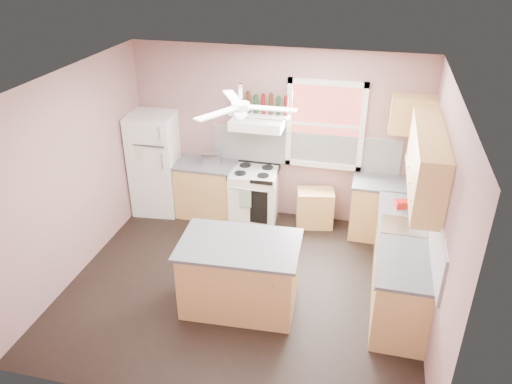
% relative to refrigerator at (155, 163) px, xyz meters
% --- Properties ---
extents(floor, '(4.50, 4.50, 0.00)m').
position_rel_refrigerator_xyz_m(floor, '(1.91, -1.66, -0.83)').
color(floor, black).
rests_on(floor, ground).
extents(ceiling, '(4.50, 4.50, 0.00)m').
position_rel_refrigerator_xyz_m(ceiling, '(1.91, -1.66, 1.87)').
color(ceiling, white).
rests_on(ceiling, ground).
extents(wall_back, '(4.50, 0.05, 2.70)m').
position_rel_refrigerator_xyz_m(wall_back, '(1.91, 0.36, 0.52)').
color(wall_back, '#8D6664').
rests_on(wall_back, ground).
extents(wall_right, '(0.05, 4.00, 2.70)m').
position_rel_refrigerator_xyz_m(wall_right, '(4.18, -1.66, 0.52)').
color(wall_right, '#8D6664').
rests_on(wall_right, ground).
extents(wall_left, '(0.05, 4.00, 2.70)m').
position_rel_refrigerator_xyz_m(wall_left, '(-0.37, -1.66, 0.52)').
color(wall_left, '#8D6664').
rests_on(wall_left, ground).
extents(backsplash_back, '(2.90, 0.03, 0.55)m').
position_rel_refrigerator_xyz_m(backsplash_back, '(2.36, 0.33, 0.35)').
color(backsplash_back, white).
rests_on(backsplash_back, wall_back).
extents(backsplash_right, '(0.03, 2.60, 0.55)m').
position_rel_refrigerator_xyz_m(backsplash_right, '(4.14, -1.36, 0.35)').
color(backsplash_right, white).
rests_on(backsplash_right, wall_right).
extents(window_view, '(1.00, 0.02, 1.20)m').
position_rel_refrigerator_xyz_m(window_view, '(2.66, 0.32, 0.77)').
color(window_view, brown).
rests_on(window_view, wall_back).
extents(window_frame, '(1.16, 0.07, 1.36)m').
position_rel_refrigerator_xyz_m(window_frame, '(2.66, 0.30, 0.77)').
color(window_frame, white).
rests_on(window_frame, wall_back).
extents(refrigerator, '(0.77, 0.75, 1.65)m').
position_rel_refrigerator_xyz_m(refrigerator, '(0.00, 0.00, 0.00)').
color(refrigerator, white).
rests_on(refrigerator, floor).
extents(base_cabinet_left, '(0.90, 0.60, 0.86)m').
position_rel_refrigerator_xyz_m(base_cabinet_left, '(0.85, 0.04, -0.40)').
color(base_cabinet_left, tan).
rests_on(base_cabinet_left, floor).
extents(counter_left, '(0.92, 0.62, 0.04)m').
position_rel_refrigerator_xyz_m(counter_left, '(0.85, 0.04, 0.05)').
color(counter_left, '#4E4E50').
rests_on(counter_left, base_cabinet_left).
extents(toaster, '(0.30, 0.20, 0.18)m').
position_rel_refrigerator_xyz_m(toaster, '(0.94, 0.06, 0.16)').
color(toaster, silver).
rests_on(toaster, counter_left).
extents(stove, '(0.77, 0.70, 0.86)m').
position_rel_refrigerator_xyz_m(stove, '(1.63, 0.04, -0.40)').
color(stove, white).
rests_on(stove, floor).
extents(range_hood, '(0.78, 0.50, 0.14)m').
position_rel_refrigerator_xyz_m(range_hood, '(1.68, 0.09, 0.79)').
color(range_hood, white).
rests_on(range_hood, wall_back).
extents(bottle_shelf, '(0.90, 0.26, 0.03)m').
position_rel_refrigerator_xyz_m(bottle_shelf, '(1.68, 0.21, 0.89)').
color(bottle_shelf, white).
rests_on(bottle_shelf, range_hood).
extents(cart, '(0.62, 0.47, 0.56)m').
position_rel_refrigerator_xyz_m(cart, '(2.60, 0.09, -0.55)').
color(cart, tan).
rests_on(cart, floor).
extents(base_cabinet_corner, '(1.00, 0.60, 0.86)m').
position_rel_refrigerator_xyz_m(base_cabinet_corner, '(3.66, 0.04, -0.40)').
color(base_cabinet_corner, tan).
rests_on(base_cabinet_corner, floor).
extents(base_cabinet_right, '(0.60, 2.20, 0.86)m').
position_rel_refrigerator_xyz_m(base_cabinet_right, '(3.86, -1.36, -0.40)').
color(base_cabinet_right, tan).
rests_on(base_cabinet_right, floor).
extents(counter_corner, '(1.02, 0.62, 0.04)m').
position_rel_refrigerator_xyz_m(counter_corner, '(3.66, 0.04, 0.05)').
color(counter_corner, '#4E4E50').
rests_on(counter_corner, base_cabinet_corner).
extents(counter_right, '(0.62, 2.22, 0.04)m').
position_rel_refrigerator_xyz_m(counter_right, '(3.85, -1.36, 0.05)').
color(counter_right, '#4E4E50').
rests_on(counter_right, base_cabinet_right).
extents(sink, '(0.55, 0.45, 0.03)m').
position_rel_refrigerator_xyz_m(sink, '(3.85, -1.16, 0.07)').
color(sink, silver).
rests_on(sink, counter_right).
extents(faucet, '(0.03, 0.03, 0.14)m').
position_rel_refrigerator_xyz_m(faucet, '(4.01, -1.16, 0.14)').
color(faucet, silver).
rests_on(faucet, sink).
extents(upper_cabinet_right, '(0.33, 1.80, 0.76)m').
position_rel_refrigerator_xyz_m(upper_cabinet_right, '(3.99, -1.16, 0.95)').
color(upper_cabinet_right, tan).
rests_on(upper_cabinet_right, wall_right).
extents(upper_cabinet_corner, '(0.60, 0.33, 0.52)m').
position_rel_refrigerator_xyz_m(upper_cabinet_corner, '(3.86, 0.17, 1.07)').
color(upper_cabinet_corner, tan).
rests_on(upper_cabinet_corner, wall_back).
extents(paper_towel, '(0.26, 0.12, 0.12)m').
position_rel_refrigerator_xyz_m(paper_towel, '(3.98, 0.20, 0.42)').
color(paper_towel, white).
rests_on(paper_towel, wall_back).
extents(island, '(1.39, 0.93, 0.86)m').
position_rel_refrigerator_xyz_m(island, '(1.97, -2.02, -0.40)').
color(island, tan).
rests_on(island, floor).
extents(island_top, '(1.48, 1.01, 0.04)m').
position_rel_refrigerator_xyz_m(island_top, '(1.97, -2.02, 0.05)').
color(island_top, '#4E4E50').
rests_on(island_top, island).
extents(ceiling_fan_hub, '(0.20, 0.20, 0.08)m').
position_rel_refrigerator_xyz_m(ceiling_fan_hub, '(1.91, -1.66, 1.62)').
color(ceiling_fan_hub, white).
rests_on(ceiling_fan_hub, ceiling).
extents(soap_bottle, '(0.12, 0.12, 0.22)m').
position_rel_refrigerator_xyz_m(soap_bottle, '(3.97, -1.11, 0.18)').
color(soap_bottle, silver).
rests_on(soap_bottle, counter_right).
extents(red_caddy, '(0.21, 0.17, 0.10)m').
position_rel_refrigerator_xyz_m(red_caddy, '(3.83, -0.68, 0.12)').
color(red_caddy, red).
rests_on(red_caddy, counter_right).
extents(wine_bottles, '(0.86, 0.06, 0.31)m').
position_rel_refrigerator_xyz_m(wine_bottles, '(1.68, 0.21, 1.05)').
color(wine_bottles, '#143819').
rests_on(wine_bottles, bottle_shelf).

